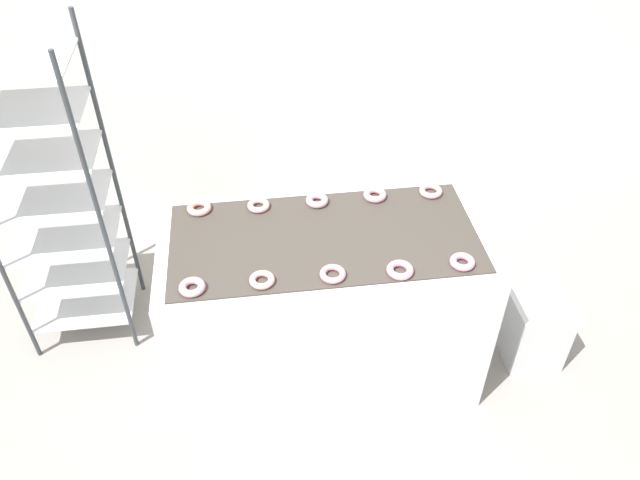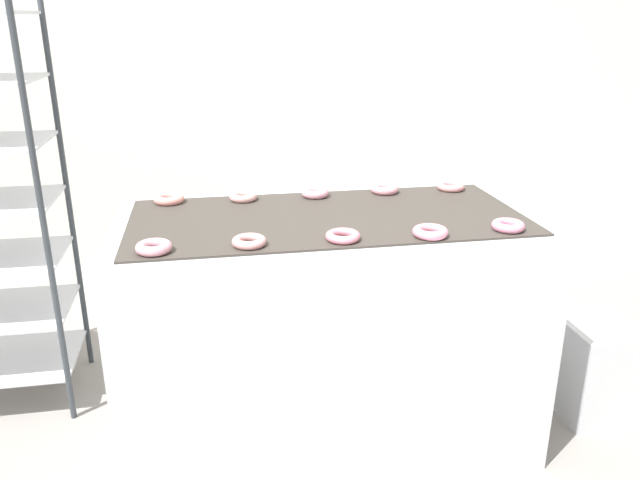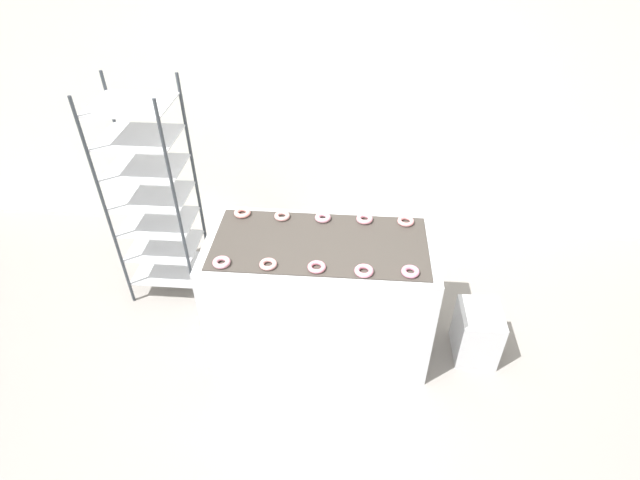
{
  "view_description": "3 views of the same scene",
  "coord_description": "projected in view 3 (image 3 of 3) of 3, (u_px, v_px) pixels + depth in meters",
  "views": [
    {
      "loc": [
        -0.31,
        -1.53,
        2.76
      ],
      "look_at": [
        0.0,
        0.77,
        0.78
      ],
      "focal_mm": 35.0,
      "sensor_mm": 36.0,
      "label": 1
    },
    {
      "loc": [
        -0.41,
        -1.48,
        1.6
      ],
      "look_at": [
        0.0,
        0.77,
        0.78
      ],
      "focal_mm": 35.0,
      "sensor_mm": 36.0,
      "label": 2
    },
    {
      "loc": [
        0.2,
        -1.93,
        2.93
      ],
      "look_at": [
        0.0,
        0.62,
        0.94
      ],
      "focal_mm": 28.0,
      "sensor_mm": 36.0,
      "label": 3
    }
  ],
  "objects": [
    {
      "name": "donut_far_center",
      "position": [
        322.0,
        218.0,
        3.45
      ],
      "size": [
        0.11,
        0.11,
        0.03
      ],
      "primitive_type": "torus",
      "color": "pink",
      "rests_on": "fryer_machine"
    },
    {
      "name": "fryer_machine",
      "position": [
        320.0,
        294.0,
        3.54
      ],
      "size": [
        1.52,
        0.75,
        0.92
      ],
      "color": "silver",
      "rests_on": "ground_plane"
    },
    {
      "name": "baking_rack_cart",
      "position": [
        153.0,
        196.0,
        3.76
      ],
      "size": [
        0.56,
        0.48,
        1.76
      ],
      "color": "#33383D",
      "rests_on": "ground_plane"
    },
    {
      "name": "donut_near_right",
      "position": [
        364.0,
        271.0,
        3.01
      ],
      "size": [
        0.12,
        0.12,
        0.03
      ],
      "primitive_type": "torus",
      "color": "pink",
      "rests_on": "fryer_machine"
    },
    {
      "name": "donut_near_leftmost",
      "position": [
        222.0,
        262.0,
        3.08
      ],
      "size": [
        0.11,
        0.11,
        0.03
      ],
      "primitive_type": "torus",
      "color": "#CF8B99",
      "rests_on": "fryer_machine"
    },
    {
      "name": "donut_near_left",
      "position": [
        268.0,
        264.0,
        3.06
      ],
      "size": [
        0.11,
        0.11,
        0.03
      ],
      "primitive_type": "torus",
      "color": "#D49291",
      "rests_on": "fryer_machine"
    },
    {
      "name": "donut_near_center",
      "position": [
        316.0,
        267.0,
        3.04
      ],
      "size": [
        0.11,
        0.11,
        0.03
      ],
      "primitive_type": "torus",
      "color": "pink",
      "rests_on": "fryer_machine"
    },
    {
      "name": "donut_near_rightmost",
      "position": [
        410.0,
        272.0,
        3.01
      ],
      "size": [
        0.11,
        0.11,
        0.03
      ],
      "primitive_type": "torus",
      "color": "pink",
      "rests_on": "fryer_machine"
    },
    {
      "name": "donut_far_right",
      "position": [
        365.0,
        219.0,
        3.44
      ],
      "size": [
        0.11,
        0.11,
        0.03
      ],
      "primitive_type": "torus",
      "color": "pink",
      "rests_on": "fryer_machine"
    },
    {
      "name": "glaze_bin",
      "position": [
        477.0,
        333.0,
        3.59
      ],
      "size": [
        0.29,
        0.35,
        0.41
      ],
      "color": "silver",
      "rests_on": "ground_plane"
    },
    {
      "name": "wall_back",
      "position": [
        334.0,
        87.0,
        4.15
      ],
      "size": [
        8.0,
        0.05,
        2.8
      ],
      "color": "silver",
      "rests_on": "ground_plane"
    },
    {
      "name": "donut_far_left",
      "position": [
        282.0,
        216.0,
        3.47
      ],
      "size": [
        0.11,
        0.11,
        0.03
      ],
      "primitive_type": "torus",
      "color": "#D29592",
      "rests_on": "fryer_machine"
    },
    {
      "name": "donut_far_leftmost",
      "position": [
        242.0,
        213.0,
        3.5
      ],
      "size": [
        0.12,
        0.12,
        0.03
      ],
      "primitive_type": "torus",
      "color": "pink",
      "rests_on": "fryer_machine"
    },
    {
      "name": "donut_far_rightmost",
      "position": [
        406.0,
        221.0,
        3.42
      ],
      "size": [
        0.11,
        0.11,
        0.03
      ],
      "primitive_type": "torus",
      "color": "#DA8B8C",
      "rests_on": "fryer_machine"
    },
    {
      "name": "ground_plane",
      "position": [
        313.0,
        408.0,
        3.33
      ],
      "size": [
        14.0,
        14.0,
        0.0
      ],
      "primitive_type": "plane",
      "color": "gray"
    }
  ]
}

